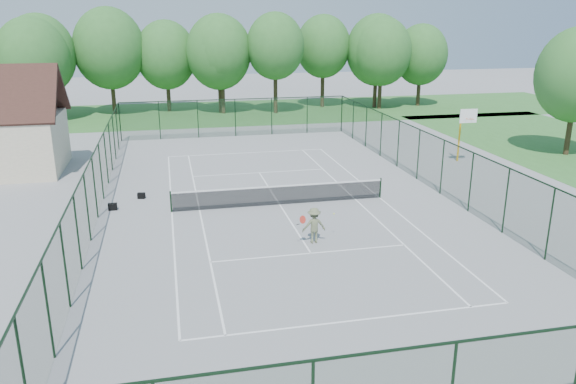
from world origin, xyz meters
name	(u,v)px	position (x,y,z in m)	size (l,w,h in m)	color
ground	(280,205)	(0.00, 0.00, 0.00)	(140.00, 140.00, 0.00)	gray
grass_far	(221,113)	(0.00, 30.00, 0.01)	(80.00, 16.00, 0.01)	#3B7A34
court_lines	(280,205)	(0.00, 0.00, 0.00)	(11.05, 23.85, 0.01)	white
tennis_net	(280,194)	(0.00, 0.00, 0.58)	(11.08, 0.08, 1.10)	black
fence_enclosure	(280,176)	(0.00, 0.00, 1.56)	(18.05, 36.05, 3.02)	#17391F
tree_line_far	(219,52)	(0.00, 30.00, 5.99)	(39.40, 6.40, 9.70)	#3B2C1C
basketball_goal	(464,125)	(13.57, 6.05, 2.57)	(1.20, 1.43, 3.65)	gold
sports_bag_a	(113,207)	(-8.38, 0.99, 0.17)	(0.43, 0.26, 0.35)	black
sports_bag_b	(141,196)	(-7.02, 2.62, 0.15)	(0.39, 0.24, 0.31)	black
tennis_player	(314,225)	(0.42, -5.29, 0.79)	(1.91, 0.83, 1.57)	#646B4B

